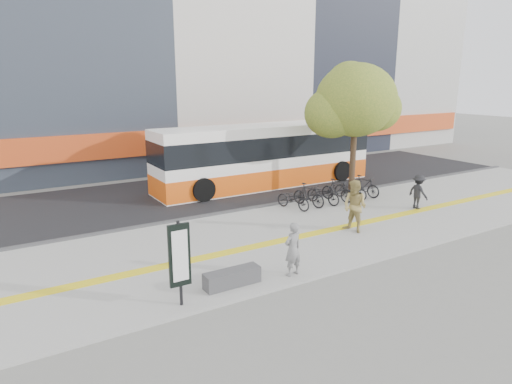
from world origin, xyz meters
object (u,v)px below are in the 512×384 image
bench (232,278)px  pedestrian_dark (418,192)px  bus (266,157)px  seated_woman (293,249)px  pedestrian_tan (355,206)px  street_tree (354,102)px  signboard (180,257)px

bench → pedestrian_dark: size_ratio=1.07×
bus → seated_woman: bus is taller
seated_woman → pedestrian_tan: pedestrian_tan is taller
street_tree → signboard: bearing=-150.9°
pedestrian_tan → signboard: bearing=-88.6°
bus → seated_woman: 11.40m
signboard → pedestrian_dark: signboard is taller
bench → seated_woman: (1.80, -0.30, 0.57)m
street_tree → seated_woman: size_ratio=3.99×
bus → pedestrian_dark: size_ratio=7.98×
signboard → bus: bus is taller
bench → seated_woman: seated_woman is taller
bus → pedestrian_dark: (3.19, -7.25, -0.73)m
bus → bench: bearing=-126.7°
bench → street_tree: bearing=31.6°
signboard → pedestrian_dark: 12.36m
bench → street_tree: street_tree is taller
signboard → pedestrian_tan: size_ratio=1.14×
seated_woman → pedestrian_tan: size_ratio=0.82×
bench → pedestrian_tan: (5.96, 1.62, 0.74)m
signboard → seated_woman: signboard is taller
bench → pedestrian_tan: 6.22m
bench → signboard: size_ratio=0.73×
bus → seated_woman: size_ratio=7.58×
signboard → street_tree: size_ratio=0.35×
signboard → pedestrian_tan: signboard is taller
bench → street_tree: 12.23m
pedestrian_dark → street_tree: bearing=13.2°
signboard → pedestrian_tan: 7.81m
signboard → pedestrian_tan: bearing=14.3°
signboard → seated_woman: 3.44m
seated_woman → pedestrian_dark: seated_woman is taller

